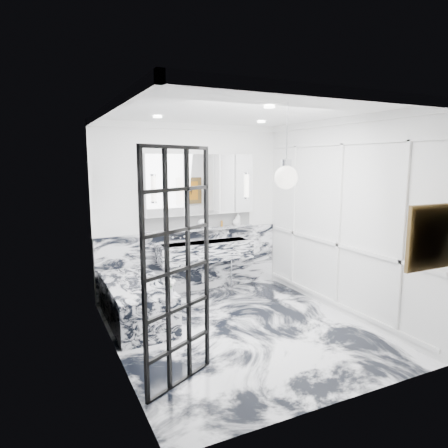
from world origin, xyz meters
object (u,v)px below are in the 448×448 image
crittall_door (178,270)px  trough_sink (205,251)px  mirror_cabinet (201,184)px  bathtub (136,302)px

crittall_door → trough_sink: size_ratio=1.46×
mirror_cabinet → crittall_door: bearing=-116.9°
mirror_cabinet → bathtub: (-1.32, -0.83, -1.54)m
crittall_door → bathtub: (-0.02, 1.74, -0.89)m
mirror_cabinet → bathtub: size_ratio=1.15×
trough_sink → bathtub: bearing=-153.5°
trough_sink → bathtub: 1.55m
crittall_door → bathtub: crittall_door is taller
crittall_door → mirror_cabinet: 2.95m
trough_sink → mirror_cabinet: size_ratio=0.84×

